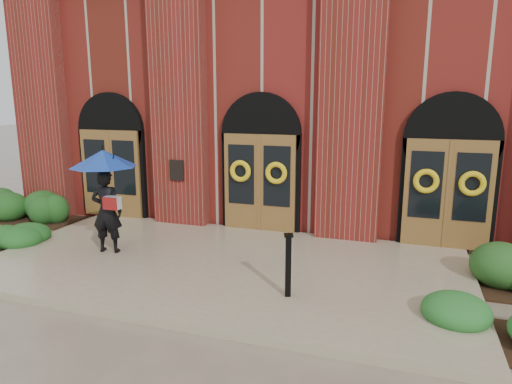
% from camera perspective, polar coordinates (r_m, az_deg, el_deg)
% --- Properties ---
extents(ground, '(90.00, 90.00, 0.00)m').
position_cam_1_polar(ground, '(9.70, -4.60, -9.86)').
color(ground, gray).
rests_on(ground, ground).
extents(landing, '(10.00, 5.30, 0.15)m').
position_cam_1_polar(landing, '(9.80, -4.26, -9.15)').
color(landing, tan).
rests_on(landing, ground).
extents(church_building, '(16.20, 12.53, 7.00)m').
position_cam_1_polar(church_building, '(17.43, 6.73, 11.52)').
color(church_building, maroon).
rests_on(church_building, ground).
extents(man_with_umbrella, '(1.69, 1.69, 2.30)m').
position_cam_1_polar(man_with_umbrella, '(10.52, -18.38, 1.27)').
color(man_with_umbrella, black).
rests_on(man_with_umbrella, landing).
extents(metal_post, '(0.20, 0.20, 1.13)m').
position_cam_1_polar(metal_post, '(8.01, 4.04, -8.95)').
color(metal_post, black).
rests_on(metal_post, landing).
extents(hedge_wall_left, '(3.11, 1.24, 0.80)m').
position_cam_1_polar(hedge_wall_left, '(15.19, -27.10, -1.56)').
color(hedge_wall_left, '#1B4818').
rests_on(hedge_wall_left, ground).
extents(hedge_front_left, '(1.48, 1.27, 0.52)m').
position_cam_1_polar(hedge_front_left, '(12.44, -26.90, -4.96)').
color(hedge_front_left, '#1C521C').
rests_on(hedge_front_left, ground).
extents(hedge_front_right, '(1.44, 1.24, 0.51)m').
position_cam_1_polar(hedge_front_right, '(7.91, 28.66, -14.60)').
color(hedge_front_right, '#225E23').
rests_on(hedge_front_right, ground).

